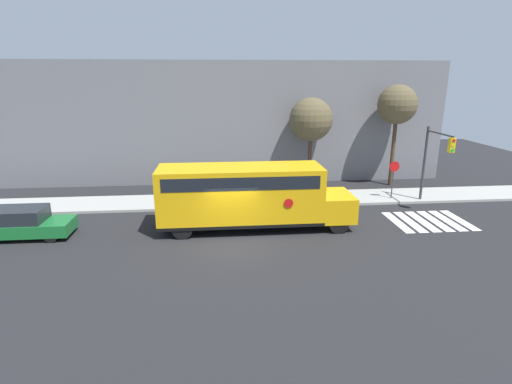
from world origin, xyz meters
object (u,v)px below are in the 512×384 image
Objects in this scene: school_bus at (247,194)px; parked_car at (23,223)px; traffic_light at (434,155)px; tree_far_sidewalk at (397,105)px; stop_sign at (393,175)px; tree_near_sidewalk at (311,120)px.

school_bus is 10.90m from parked_car.
traffic_light is at bearing 7.29° from parked_car.
parked_car is at bearing -160.32° from tree_far_sidewalk.
parked_car is 0.61× the size of tree_far_sidewalk.
tree_far_sidewalk is (1.47, 3.62, 3.99)m from stop_sign.
tree_far_sidewalk is at bearing 19.68° from parked_car.
traffic_light reaches higher than school_bus.
parked_car is 18.19m from tree_near_sidewalk.
traffic_light is at bearing -40.80° from tree_near_sidewalk.
tree_far_sidewalk is at bearing 34.86° from school_bus.
tree_far_sidewalk is (10.85, 7.56, 3.78)m from school_bus.
traffic_light is at bearing -87.21° from tree_far_sidewalk.
parked_car is at bearing -178.93° from school_bus.
school_bus is 9.74m from tree_near_sidewalk.
traffic_light reaches higher than parked_car.
traffic_light is at bearing 13.22° from school_bus.
parked_car is 20.66m from stop_sign.
tree_far_sidewalk is at bearing -3.25° from tree_near_sidewalk.
stop_sign is 0.41× the size of tree_near_sidewalk.
parked_car is at bearing -168.43° from stop_sign.
parked_car is (-10.84, -0.20, -1.12)m from school_bus.
parked_car is at bearing -152.89° from tree_near_sidewalk.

